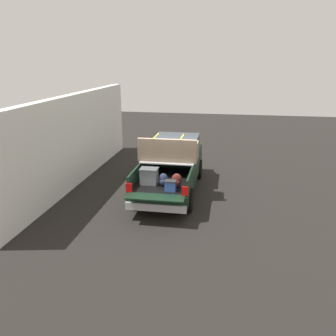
{
  "coord_description": "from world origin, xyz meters",
  "views": [
    {
      "loc": [
        -12.64,
        -2.11,
        4.9
      ],
      "look_at": [
        -0.6,
        0.0,
        1.1
      ],
      "focal_mm": 38.04,
      "sensor_mm": 36.0,
      "label": 1
    }
  ],
  "objects": [
    {
      "name": "building_facade",
      "position": [
        0.5,
        3.97,
        1.77
      ],
      "size": [
        11.37,
        0.36,
        3.55
      ],
      "primitive_type": "cube",
      "color": "white",
      "rests_on": "ground_plane"
    },
    {
      "name": "pickup_truck",
      "position": [
        0.34,
        0.0,
        0.96
      ],
      "size": [
        6.05,
        2.08,
        2.23
      ],
      "color": "black",
      "rests_on": "ground_plane"
    },
    {
      "name": "ground_plane",
      "position": [
        0.0,
        0.0,
        0.0
      ],
      "size": [
        40.0,
        40.0,
        0.0
      ],
      "primitive_type": "plane",
      "color": "black"
    }
  ]
}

